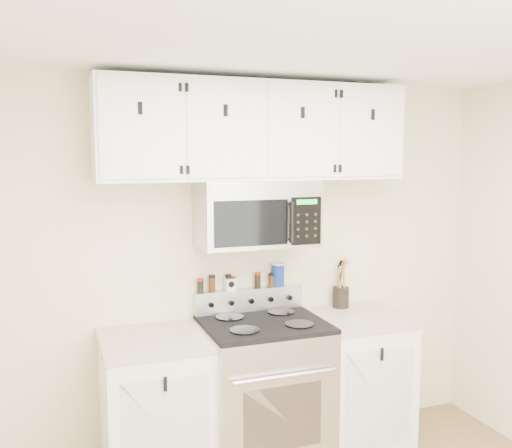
{
  "coord_description": "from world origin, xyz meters",
  "views": [
    {
      "loc": [
        -1.25,
        -1.86,
        2.0
      ],
      "look_at": [
        -0.04,
        1.45,
        1.57
      ],
      "focal_mm": 40.0,
      "sensor_mm": 36.0,
      "label": 1
    }
  ],
  "objects_px": {
    "range": "(263,391)",
    "utensil_crock": "(341,296)",
    "salt_canister": "(278,275)",
    "microwave": "(257,213)"
  },
  "relations": [
    {
      "from": "utensil_crock",
      "to": "salt_canister",
      "type": "xyz_separation_m",
      "value": [
        -0.46,
        0.05,
        0.18
      ]
    },
    {
      "from": "range",
      "to": "utensil_crock",
      "type": "relative_size",
      "value": 3.24
    },
    {
      "from": "microwave",
      "to": "salt_canister",
      "type": "xyz_separation_m",
      "value": [
        0.21,
        0.16,
        -0.45
      ]
    },
    {
      "from": "microwave",
      "to": "salt_canister",
      "type": "bearing_deg",
      "value": 36.15
    },
    {
      "from": "utensil_crock",
      "to": "salt_canister",
      "type": "distance_m",
      "value": 0.5
    },
    {
      "from": "microwave",
      "to": "utensil_crock",
      "type": "bearing_deg",
      "value": 8.85
    },
    {
      "from": "salt_canister",
      "to": "microwave",
      "type": "bearing_deg",
      "value": -143.85
    },
    {
      "from": "range",
      "to": "salt_canister",
      "type": "xyz_separation_m",
      "value": [
        0.21,
        0.28,
        0.69
      ]
    },
    {
      "from": "range",
      "to": "utensil_crock",
      "type": "distance_m",
      "value": 0.88
    },
    {
      "from": "range",
      "to": "salt_canister",
      "type": "relative_size",
      "value": 6.76
    }
  ]
}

